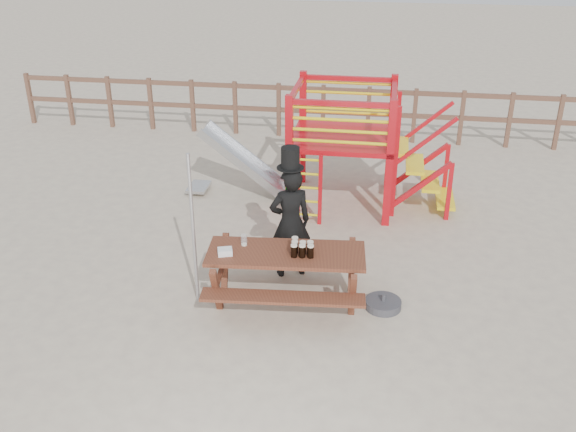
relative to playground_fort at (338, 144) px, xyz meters
name	(u,v)px	position (x,y,z in m)	size (l,w,h in m)	color
ground	(301,315)	(-0.12, -3.58, -1.07)	(60.00, 60.00, 0.00)	beige
back_fence	(346,107)	(-0.12, 3.42, -0.34)	(15.09, 0.09, 1.20)	brown
playground_fort	(338,144)	(0.00, 0.00, 0.00)	(4.71, 1.84, 2.10)	red
picnic_table	(286,272)	(-0.36, -3.35, -0.58)	(2.11, 1.55, 0.78)	brown
man_with_hat	(290,220)	(-0.43, -2.57, -0.22)	(0.69, 0.59, 1.90)	black
metal_pole	(193,231)	(-1.53, -3.45, -0.04)	(0.05, 0.05, 2.07)	#B2B2B7
parasol_base	(383,304)	(0.90, -3.24, -1.02)	(0.47, 0.47, 0.20)	#3B3A40
paper_bag	(225,252)	(-1.11, -3.53, -0.26)	(0.18, 0.14, 0.08)	white
stout_pints	(301,248)	(-0.16, -3.37, -0.21)	(0.30, 0.28, 0.17)	black
empty_glasses	(244,240)	(-0.92, -3.25, -0.23)	(0.08, 0.08, 0.15)	silver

